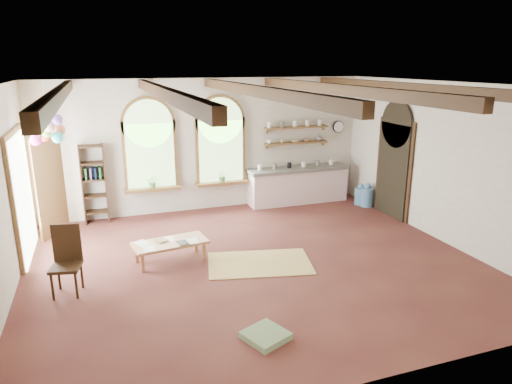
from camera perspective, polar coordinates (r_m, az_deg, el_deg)
name	(u,v)px	position (r m, az deg, el deg)	size (l,w,h in m)	color
floor	(255,263)	(8.48, -0.14, -8.85)	(8.00, 8.00, 0.00)	brown
ceiling_beams	(255,91)	(7.71, -0.15, 12.55)	(6.20, 6.80, 0.18)	#311E0F
window_left	(150,148)	(10.93, -13.12, 5.38)	(1.30, 0.28, 2.20)	brown
window_right	(221,144)	(11.23, -4.44, 6.03)	(1.30, 0.28, 2.20)	brown
left_doorway	(22,197)	(9.50, -27.20, -0.54)	(0.10, 1.90, 2.50)	brown
right_doorway	(393,171)	(11.18, 16.74, 2.56)	(0.10, 1.30, 2.40)	black
kitchen_counter	(298,185)	(11.94, 5.28, 0.91)	(2.68, 0.62, 0.94)	silver
wall_shelf_lower	(296,143)	(11.87, 5.05, 6.14)	(1.70, 0.24, 0.04)	brown
wall_shelf_upper	(297,127)	(11.81, 5.09, 8.06)	(1.70, 0.24, 0.04)	brown
wall_clock	(338,127)	(12.44, 10.27, 8.03)	(0.32, 0.32, 0.04)	black
bookshelf	(94,184)	(10.93, -19.59, 0.93)	(0.53, 0.32, 1.80)	#311E0F
coffee_table	(170,244)	(8.58, -10.67, -6.40)	(1.41, 0.80, 0.38)	tan
side_chair	(67,275)	(7.91, -22.53, -9.52)	(0.52, 0.52, 1.11)	#311E0F
floor_mat	(260,263)	(8.45, 0.44, -8.89)	(1.86, 1.15, 0.02)	tan
floor_cushion	(266,336)	(6.37, 1.21, -17.50)	(0.52, 0.52, 0.09)	#6E885E
water_jug_a	(360,195)	(12.08, 12.90, -0.40)	(0.29, 0.29, 0.56)	#5284B1
water_jug_b	(367,196)	(11.95, 13.70, -0.51)	(0.32, 0.32, 0.62)	#5284B1
balloon_cluster	(48,129)	(9.58, -24.59, 7.19)	(0.65, 0.71, 1.14)	silver
table_book	(157,241)	(8.59, -12.29, -6.05)	(0.18, 0.26, 0.02)	olive
tablet	(183,243)	(8.46, -9.14, -6.27)	(0.17, 0.25, 0.01)	black
potted_plant_left	(153,182)	(10.99, -12.80, 1.28)	(0.27, 0.23, 0.30)	#598C4C
potted_plant_right	(222,176)	(11.29, -4.22, 2.03)	(0.27, 0.23, 0.30)	#598C4C
shelf_cup_a	(269,142)	(11.57, 1.64, 6.29)	(0.12, 0.10, 0.10)	white
shelf_cup_b	(282,141)	(11.70, 3.26, 6.37)	(0.10, 0.10, 0.09)	beige
shelf_bowl_a	(294,141)	(11.84, 4.83, 6.35)	(0.22, 0.22, 0.05)	beige
shelf_bowl_b	(307,140)	(11.98, 6.37, 6.45)	(0.20, 0.20, 0.06)	#8C664C
shelf_vase	(319,137)	(12.13, 7.88, 6.82)	(0.18, 0.18, 0.19)	slate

